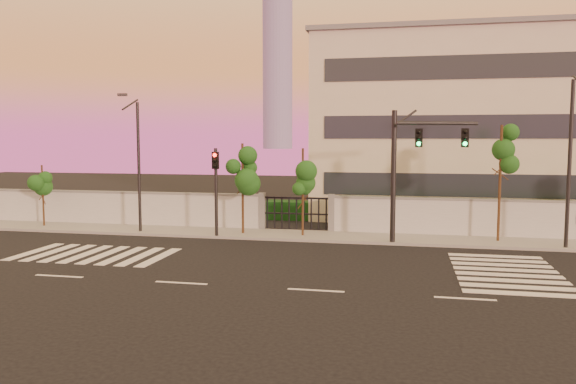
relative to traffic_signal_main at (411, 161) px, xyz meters
name	(u,v)px	position (x,y,z in m)	size (l,w,h in m)	color
ground	(316,291)	(-3.27, -9.20, -4.22)	(120.00, 120.00, 0.00)	black
sidewalk	(346,237)	(-3.27, 1.30, -4.14)	(60.00, 3.00, 0.15)	gray
perimeter_wall	(351,215)	(-3.16, 2.80, -3.15)	(60.00, 0.36, 2.20)	#B0B2B7
hedge_row	(373,214)	(-2.10, 5.54, -3.40)	(41.00, 4.25, 1.80)	#103611
institutional_building	(495,126)	(5.73, 12.79, 1.94)	(24.40, 12.40, 12.25)	beige
distant_skyscraper	(277,33)	(-68.27, 270.80, 57.76)	(16.00, 16.00, 118.00)	slate
road_markings	(292,265)	(-4.85, -5.44, -4.21)	(57.00, 7.62, 0.02)	silver
street_tree_b	(43,182)	(-21.21, 1.20, -1.46)	(1.35, 1.07, 3.74)	#382314
street_tree_c	(243,168)	(-8.88, 1.06, -0.51)	(1.60, 1.28, 5.04)	#382314
street_tree_d	(303,172)	(-5.56, 1.02, -0.70)	(1.47, 1.17, 4.79)	#382314
street_tree_e	(501,157)	(4.41, 1.45, 0.17)	(1.63, 1.30, 5.97)	#382314
traffic_signal_main	(411,161)	(0.00, 0.00, 0.00)	(4.13, 1.55, 6.68)	black
traffic_signal_secondary	(216,181)	(-10.05, -0.08, -1.18)	(0.37, 0.35, 4.79)	black
streetlight_west	(137,160)	(-14.70, 0.33, -0.10)	(0.46, 1.83, 7.62)	black
streetlight_east	(571,155)	(7.25, 0.06, 0.32)	(0.50, 2.02, 8.40)	black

